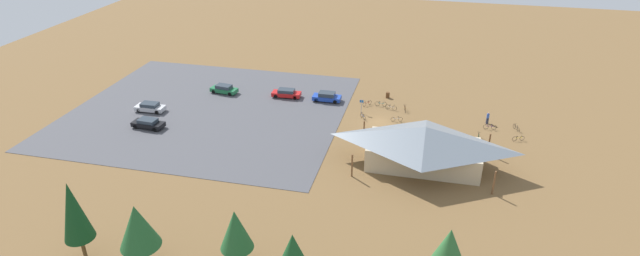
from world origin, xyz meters
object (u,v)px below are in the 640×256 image
Objects in this scene: pine_midwest at (137,226)px; bicycle_blue_yard_front at (363,116)px; bicycle_green_yard_right at (479,136)px; bicycle_white_by_bin at (397,119)px; car_blue_by_curb at (327,97)px; bicycle_orange_near_sign at (405,109)px; car_red_front_row at (286,93)px; lot_sign at (361,104)px; pine_far_west at (236,230)px; car_black_second_row at (148,123)px; bike_pavilion at (424,144)px; car_green_back_corner at (224,89)px; bicycle_purple_front_row at (490,127)px; pine_east at (448,253)px; car_silver_mid_lot at (150,107)px; trash_bin at (388,95)px; bicycle_yellow_yard_left at (518,138)px; visitor_at_bikes at (488,118)px; pine_mideast at (74,211)px; pine_far_east at (293,256)px; bicycle_silver_edge_north at (391,107)px; bicycle_black_mid_cluster at (516,128)px; bicycle_teal_lone_east at (381,104)px; bicycle_red_back_row at (367,103)px.

bicycle_blue_yard_front is at bearing -112.48° from pine_midwest.
bicycle_green_yard_right is (-30.50, -32.40, -4.11)m from pine_midwest.
car_blue_by_curb is at bearing -22.52° from bicycle_white_by_bin.
bicycle_orange_near_sign is 0.38× the size of car_red_front_row.
lot_sign is 5.73m from bicycle_white_by_bin.
pine_far_west is (5.62, 34.87, 2.71)m from lot_sign.
car_black_second_row is at bearing 21.88° from bicycle_orange_near_sign.
bike_pavilion is 3.59× the size of car_green_back_corner.
bicycle_purple_front_row is at bearing 170.04° from car_blue_by_curb.
pine_east reaches higher than car_silver_mid_lot.
bicycle_yellow_yard_left is (-18.54, 10.40, -0.10)m from trash_bin.
pine_far_west is 1.39× the size of car_silver_mid_lot.
visitor_at_bikes reaches higher than car_red_front_row.
pine_mideast reaches higher than bicycle_orange_near_sign.
car_black_second_row is at bearing 33.53° from car_blue_by_curb.
pine_east is 12.64m from pine_far_east.
pine_midwest is 29.14m from car_black_second_row.
bicycle_yellow_yard_left is 52.50m from car_silver_mid_lot.
bicycle_orange_near_sign reaches higher than bicycle_blue_yard_front.
bike_pavilion is 9.18× the size of visitor_at_bikes.
car_black_second_row reaches higher than bicycle_white_by_bin.
visitor_at_bikes is (-13.79, 1.54, 0.54)m from bicycle_silver_edge_north.
car_blue_by_curb reaches higher than bicycle_purple_front_row.
car_green_back_corner is (16.83, 0.69, -0.03)m from car_blue_by_curb.
visitor_at_bikes is at bearing -169.74° from bicycle_white_by_bin.
bicycle_black_mid_cluster is 27.94m from car_blue_by_curb.
pine_far_west is 1.33× the size of car_red_front_row.
bicycle_green_yard_right is 1.00× the size of visitor_at_bikes.
bicycle_teal_lone_east is at bearing -178.24° from car_green_back_corner.
bicycle_purple_front_row is 0.41× the size of car_blue_by_curb.
bicycle_orange_near_sign is at bearing -117.38° from pine_midwest.
bike_pavilion is 20.84m from trash_bin.
bicycle_blue_yard_front is 0.31× the size of car_red_front_row.
bicycle_purple_front_row is at bearing 164.43° from bicycle_orange_near_sign.
trash_bin is 36.39m from car_silver_mid_lot.
pine_mideast is at bearing 43.25° from bicycle_purple_front_row.
trash_bin is 3.51m from bicycle_teal_lone_east.
pine_far_east is at bearing 98.70° from car_blue_by_curb.
car_red_front_row is (34.19, -6.88, 0.37)m from bicycle_yellow_yard_left.
bicycle_blue_yard_front is (-20.44, -35.17, -4.88)m from pine_mideast.
car_black_second_row is at bearing -28.72° from pine_east.
pine_far_west is 0.74× the size of pine_mideast.
pine_east reaches higher than bicycle_white_by_bin.
bicycle_black_mid_cluster is 0.35× the size of car_green_back_corner.
bicycle_yellow_yard_left is 0.91× the size of bicycle_purple_front_row.
lot_sign is 2.21m from bicycle_blue_yard_front.
bicycle_orange_near_sign is at bearing 165.07° from bicycle_teal_lone_east.
car_red_front_row is at bearing -176.09° from car_green_back_corner.
trash_bin is 0.51× the size of bicycle_green_yard_right.
bicycle_red_back_row is at bearing -24.35° from bicycle_green_yard_right.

